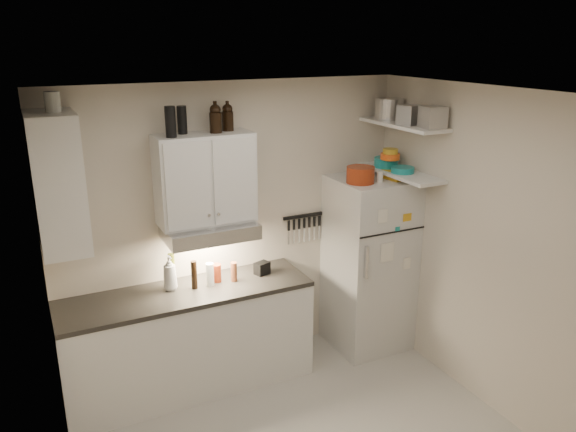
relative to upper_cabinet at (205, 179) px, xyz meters
name	(u,v)px	position (x,y,z in m)	size (l,w,h in m)	color
ceiling	(317,95)	(0.30, -1.33, 0.78)	(3.20, 3.00, 0.02)	silver
back_wall	(233,228)	(0.30, 0.18, -0.53)	(3.20, 0.02, 2.60)	beige
left_wall	(58,349)	(-1.31, -1.33, -0.53)	(0.02, 3.00, 2.60)	beige
right_wall	(492,254)	(1.91, -1.33, -0.53)	(0.02, 3.00, 2.60)	beige
base_cabinet	(189,342)	(-0.25, -0.14, -1.39)	(2.10, 0.60, 0.88)	white
countertop	(186,293)	(-0.25, -0.14, -0.93)	(2.10, 0.62, 0.04)	#292723
upper_cabinet	(205,179)	(0.00, 0.00, 0.00)	(0.80, 0.33, 0.75)	white
side_cabinet	(58,183)	(-1.14, -0.14, 0.12)	(0.33, 0.55, 1.00)	white
range_hood	(210,231)	(0.00, -0.06, -0.44)	(0.76, 0.46, 0.12)	silver
fridge	(369,264)	(1.55, -0.18, -0.98)	(0.70, 0.68, 1.70)	silver
shelf_hi	(403,124)	(1.75, -0.31, 0.38)	(0.30, 0.95, 0.03)	white
shelf_lo	(400,173)	(1.75, -0.31, -0.07)	(0.30, 0.95, 0.03)	white
knife_strip	(303,216)	(1.00, 0.15, -0.51)	(0.42, 0.02, 0.03)	black
dutch_oven	(360,175)	(1.35, -0.26, -0.05)	(0.25, 0.25, 0.15)	maroon
book_stack	(396,175)	(1.73, -0.28, -0.09)	(0.18, 0.22, 0.08)	gold
spice_jar	(380,177)	(1.53, -0.31, -0.08)	(0.06, 0.06, 0.10)	silver
stock_pot	(389,109)	(1.78, -0.06, 0.49)	(0.27, 0.27, 0.19)	silver
tin_a	(409,115)	(1.72, -0.43, 0.48)	(0.17, 0.15, 0.17)	#AAAAAD
tin_b	(433,117)	(1.78, -0.66, 0.48)	(0.18, 0.18, 0.18)	#AAAAAD
bowl_teal	(386,162)	(1.74, -0.11, -0.01)	(0.22, 0.22, 0.09)	teal
bowl_orange	(390,156)	(1.72, -0.19, 0.07)	(0.18, 0.18, 0.05)	#F55917
bowl_yellow	(390,151)	(1.72, -0.19, 0.12)	(0.14, 0.14, 0.04)	gold
plates	(403,170)	(1.73, -0.37, -0.02)	(0.21, 0.21, 0.05)	teal
growler_a	(215,118)	(0.11, -0.01, 0.49)	(0.10, 0.10, 0.24)	black
growler_b	(228,117)	(0.23, 0.05, 0.49)	(0.10, 0.10, 0.23)	black
thermos_a	(182,120)	(-0.15, 0.05, 0.49)	(0.08, 0.08, 0.22)	black
thermos_b	(170,122)	(-0.28, -0.07, 0.49)	(0.08, 0.08, 0.24)	black
side_jar	(53,102)	(-1.10, -0.16, 0.70)	(0.11, 0.11, 0.14)	silver
soap_bottle	(170,271)	(-0.36, -0.05, -0.74)	(0.13, 0.13, 0.33)	white
pepper_mill	(234,272)	(0.18, -0.13, -0.82)	(0.05, 0.05, 0.17)	brown
oil_bottle	(172,270)	(-0.33, 0.00, -0.76)	(0.06, 0.06, 0.30)	#626B1A
vinegar_bottle	(194,275)	(-0.17, -0.12, -0.78)	(0.05, 0.05, 0.25)	black
clear_bottle	(210,274)	(-0.03, -0.12, -0.81)	(0.07, 0.07, 0.20)	silver
red_jar	(217,273)	(0.04, -0.07, -0.83)	(0.08, 0.08, 0.16)	maroon
caddy	(262,268)	(0.46, -0.09, -0.85)	(0.13, 0.09, 0.11)	black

